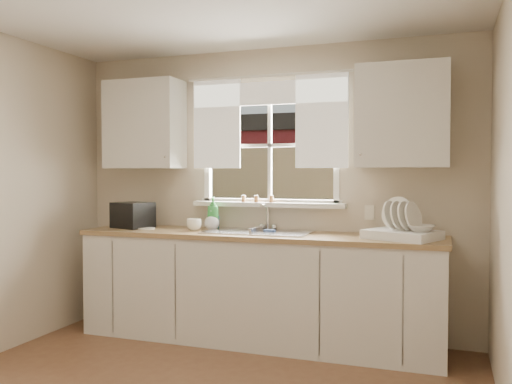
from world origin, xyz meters
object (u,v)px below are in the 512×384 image
(cup, at_px, (194,225))
(dish_rack, at_px, (402,230))
(black_appliance, at_px, (133,215))
(soap_bottle_a, at_px, (213,213))

(cup, bearing_deg, dish_rack, 4.73)
(dish_rack, xyz_separation_m, black_appliance, (-2.37, 0.05, 0.05))
(black_appliance, bearing_deg, cup, 13.19)
(soap_bottle_a, xyz_separation_m, cup, (-0.11, -0.16, -0.09))
(soap_bottle_a, distance_m, cup, 0.21)
(dish_rack, height_order, black_appliance, dish_rack)
(dish_rack, height_order, cup, dish_rack)
(dish_rack, xyz_separation_m, cup, (-1.74, 0.02, -0.02))
(soap_bottle_a, xyz_separation_m, black_appliance, (-0.74, -0.12, -0.03))
(dish_rack, bearing_deg, soap_bottle_a, 173.90)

